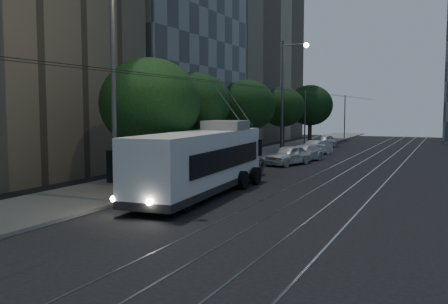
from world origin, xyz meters
The scene contains 19 objects.
ground centered at (0.00, 0.00, 0.00)m, with size 120.00×120.00×0.00m, color black.
sidewalk centered at (-7.50, 20.00, 0.07)m, with size 5.00×90.00×0.15m, color gray.
tram_rails centered at (2.50, 20.00, 0.01)m, with size 4.52×90.00×0.02m.
overhead_wires centered at (-4.97, 20.00, 3.47)m, with size 2.23×90.00×6.00m.
building_glass_mid centered at (-19.00, 22.00, 13.42)m, with size 14.40×18.40×26.80m.
building_tan_far centered at (-19.00, 42.00, 17.42)m, with size 14.40×22.40×34.80m.
trolleybus centered at (-2.90, 3.02, 1.64)m, with size 3.37×11.96×5.63m.
pickup_silver centered at (-3.94, 8.57, 0.85)m, with size 2.82×6.12×1.70m, color #9D9FA5.
car_white_a centered at (-2.97, 17.18, 0.74)m, with size 1.74×4.32×1.47m, color silver.
car_white_b centered at (-2.74, 20.30, 0.64)m, with size 1.80×4.42×1.28m, color silver.
car_white_c centered at (-3.27, 25.99, 0.64)m, with size 1.35×3.88×1.28m, color silver.
car_white_d centered at (-4.30, 33.66, 0.73)m, with size 1.72×4.27×1.46m, color silver.
tree_1 centered at (-6.50, 4.00, 4.45)m, with size 5.33×5.33×6.86m.
tree_2 centered at (-6.50, 9.11, 4.46)m, with size 4.35×4.35×6.44m.
tree_3 centered at (-6.50, 17.55, 4.39)m, with size 4.47×4.47×6.43m.
tree_4 centered at (-6.68, 27.06, 4.32)m, with size 4.19×4.19×6.23m.
tree_5 centered at (-6.50, 36.45, 4.53)m, with size 5.01×5.01×6.81m.
streetlamp_near centered at (-4.77, -0.81, 6.81)m, with size 2.72×0.44×11.45m.
streetlamp_far centered at (-5.38, 24.29, 6.11)m, with size 2.45×0.44×10.15m.
Camera 1 is at (8.08, -18.37, 4.19)m, focal length 40.00 mm.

